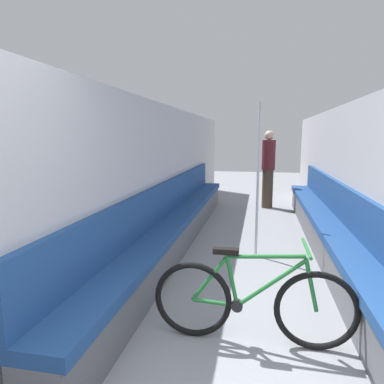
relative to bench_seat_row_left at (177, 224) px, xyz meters
name	(u,v)px	position (x,y,z in m)	size (l,w,h in m)	color
wall_left	(164,176)	(-0.23, 0.11, 0.71)	(0.10, 10.93, 2.09)	#B2B2B7
wall_right	(350,180)	(2.40, 0.11, 0.71)	(0.10, 10.93, 2.09)	#B2B2B7
bench_seat_row_left	(177,224)	(0.00, 0.00, 0.00)	(0.42, 6.78, 0.98)	#5B5B60
bench_seat_row_right	(330,232)	(2.17, 0.00, 0.00)	(0.42, 6.78, 0.98)	#5B5B60
bicycle	(252,302)	(1.17, -2.28, 0.01)	(1.59, 0.46, 0.82)	black
grab_pole_near	(258,184)	(1.17, -0.23, 0.68)	(0.08, 0.08, 2.07)	gray
passenger_standing	(268,168)	(1.38, 3.14, 0.58)	(0.30, 0.30, 1.76)	#473828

